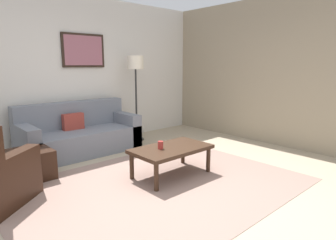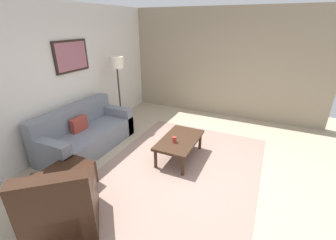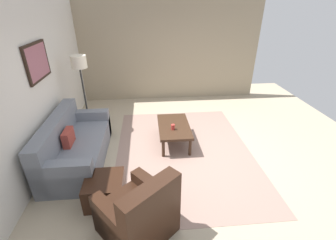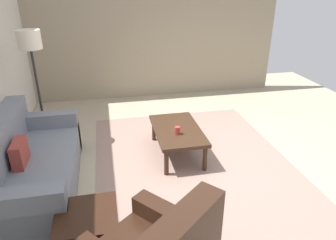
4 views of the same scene
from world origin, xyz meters
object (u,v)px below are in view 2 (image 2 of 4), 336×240
(ottoman, at_px, (71,177))
(framed_artwork, at_px, (71,56))
(coffee_table, at_px, (180,141))
(cup, at_px, (174,139))
(couch_main, at_px, (84,135))
(armchair_leather, at_px, (62,210))
(lamp_standing, at_px, (117,70))

(ottoman, height_order, framed_artwork, framed_artwork)
(coffee_table, distance_m, cup, 0.20)
(ottoman, relative_size, coffee_table, 0.51)
(ottoman, height_order, cup, cup)
(ottoman, xyz_separation_m, framed_artwork, (1.44, 1.14, 1.60))
(couch_main, height_order, armchair_leather, armchair_leather)
(coffee_table, xyz_separation_m, lamp_standing, (0.80, 1.92, 1.05))
(coffee_table, xyz_separation_m, framed_artwork, (-0.08, 2.35, 1.44))
(coffee_table, xyz_separation_m, cup, (-0.16, 0.04, 0.11))
(armchair_leather, height_order, coffee_table, armchair_leather)
(armchair_leather, xyz_separation_m, coffee_table, (2.15, -0.68, 0.05))
(ottoman, distance_m, cup, 1.81)
(couch_main, xyz_separation_m, lamp_standing, (1.27, -0.02, 1.11))
(armchair_leather, bearing_deg, ottoman, 40.44)
(coffee_table, bearing_deg, framed_artwork, 91.85)
(ottoman, xyz_separation_m, lamp_standing, (2.32, 0.71, 1.21))
(ottoman, relative_size, lamp_standing, 0.33)
(armchair_leather, bearing_deg, cup, -17.73)
(couch_main, bearing_deg, framed_artwork, 46.72)
(lamp_standing, xyz_separation_m, framed_artwork, (-0.88, 0.43, 0.39))
(cup, relative_size, framed_artwork, 0.13)
(armchair_leather, distance_m, framed_artwork, 3.05)
(couch_main, relative_size, lamp_standing, 1.17)
(armchair_leather, height_order, lamp_standing, lamp_standing)
(armchair_leather, relative_size, ottoman, 2.01)
(armchair_leather, height_order, framed_artwork, framed_artwork)
(couch_main, xyz_separation_m, coffee_table, (0.47, -1.93, 0.06))
(armchair_leather, distance_m, ottoman, 0.83)
(armchair_leather, xyz_separation_m, cup, (1.98, -0.63, 0.16))
(armchair_leather, xyz_separation_m, framed_artwork, (2.07, 1.67, 1.49))
(couch_main, distance_m, cup, 1.93)
(coffee_table, bearing_deg, ottoman, 141.39)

